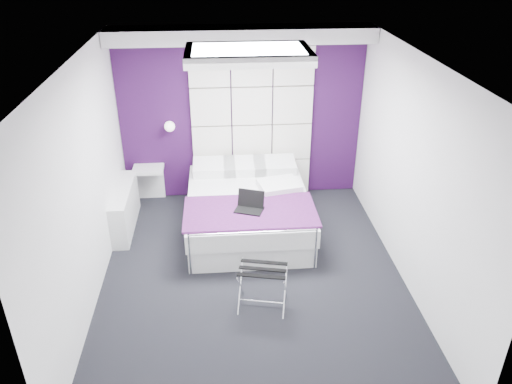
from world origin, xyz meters
TOP-DOWN VIEW (x-y plane):
  - floor at (0.00, 0.00)m, footprint 4.40×4.40m
  - ceiling at (0.00, 0.00)m, footprint 4.40×4.40m
  - wall_back at (0.00, 2.20)m, footprint 3.60×0.00m
  - wall_left at (-1.80, 0.00)m, footprint 0.00×4.40m
  - wall_right at (1.80, 0.00)m, footprint 0.00×4.40m
  - accent_wall at (0.00, 2.19)m, footprint 3.58×0.02m
  - soffit at (0.00, 1.95)m, footprint 3.58×0.50m
  - headboard at (0.15, 2.14)m, footprint 1.80×0.08m
  - skylight at (0.00, 0.60)m, footprint 1.36×0.86m
  - wall_lamp at (-1.05, 2.06)m, footprint 0.15×0.15m
  - radiator at (-1.69, 1.30)m, footprint 0.22×1.20m
  - bed at (0.01, 1.13)m, footprint 1.68×2.03m
  - nightstand at (-1.42, 2.02)m, footprint 0.45×0.35m
  - luggage_rack at (0.07, -0.52)m, footprint 0.52×0.38m
  - laptop at (-0.00, 0.67)m, footprint 0.34×0.24m

SIDE VIEW (x-z plane):
  - floor at x=0.00m, z-range 0.00..0.00m
  - luggage_rack at x=0.07m, z-range 0.00..0.51m
  - radiator at x=-1.69m, z-range 0.00..0.60m
  - bed at x=0.01m, z-range -0.06..0.66m
  - nightstand at x=-1.42m, z-range 0.53..0.58m
  - laptop at x=0.00m, z-range 0.51..0.75m
  - headboard at x=0.15m, z-range 0.02..2.32m
  - wall_lamp at x=-1.05m, z-range 1.15..1.29m
  - wall_left at x=-1.80m, z-range -0.90..3.50m
  - wall_right at x=1.80m, z-range -0.90..3.50m
  - accent_wall at x=0.00m, z-range 0.01..2.59m
  - wall_back at x=0.00m, z-range -0.50..3.10m
  - soffit at x=0.00m, z-range 2.40..2.60m
  - skylight at x=0.00m, z-range 2.49..2.61m
  - ceiling at x=0.00m, z-range 2.60..2.60m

